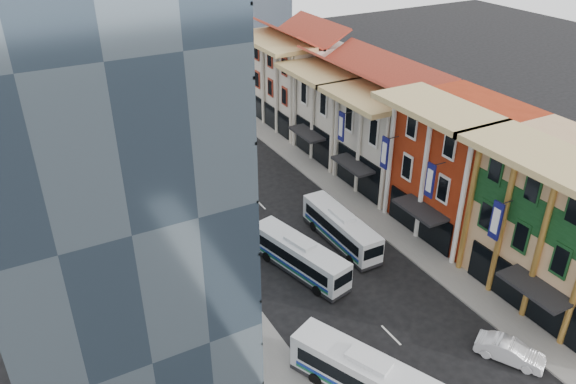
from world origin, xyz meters
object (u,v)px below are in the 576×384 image
office_tower (75,131)px  sedan_right (510,351)px  bus_right (341,228)px  bus_left_far (300,256)px  bus_left_near (367,377)px

office_tower → sedan_right: size_ratio=6.74×
office_tower → bus_right: 24.34m
office_tower → bus_left_far: office_tower is taller
bus_right → bus_left_near: bearing=-118.2°
bus_left_near → bus_right: bearing=37.8°
office_tower → bus_right: size_ratio=3.13×
bus_left_near → bus_left_far: bus_left_near is taller
sedan_right → bus_left_near: bearing=138.1°
bus_left_near → sedan_right: 10.47m
bus_left_near → bus_right: size_ratio=1.06×
bus_right → bus_left_far: bearing=-160.1°
sedan_right → office_tower: bearing=113.3°
bus_left_far → bus_right: bearing=6.6°
bus_left_far → sedan_right: bearing=-77.2°
bus_left_far → bus_right: 5.62m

